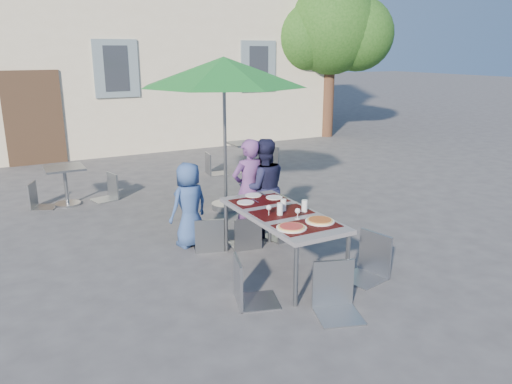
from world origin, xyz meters
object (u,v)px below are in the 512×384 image
chair_4 (371,230)px  child_2 (263,188)px  bg_chair_r_1 (270,144)px  chair_0 (208,214)px  pizza_near_left (291,227)px  chair_2 (285,202)px  child_0 (189,205)px  dining_table (281,217)px  chair_1 (246,213)px  pizza_near_right (320,221)px  bg_chair_l_0 (36,180)px  bg_chair_l_1 (212,150)px  chair_5 (338,259)px  chair_3 (247,253)px  cafe_table_0 (65,180)px  patio_umbrella (224,73)px  child_1 (249,189)px  cafe_table_1 (245,153)px  bg_chair_r_0 (107,171)px

chair_4 → child_2: bearing=102.9°
bg_chair_r_1 → chair_0: bearing=-129.2°
child_2 → chair_4: size_ratio=1.41×
pizza_near_left → chair_2: 1.63m
pizza_near_left → child_0: bearing=104.9°
dining_table → pizza_near_left: 0.58m
chair_1 → chair_2: size_ratio=0.90×
pizza_near_right → bg_chair_l_0: bg_chair_l_0 is taller
chair_2 → bg_chair_l_1: chair_2 is taller
chair_5 → chair_3: bearing=140.7°
chair_2 → chair_4: size_ratio=0.95×
cafe_table_0 → child_0: bearing=-66.6°
chair_0 → chair_1: size_ratio=1.02×
chair_4 → patio_umbrella: (-0.37, 3.25, 1.69)m
pizza_near_right → child_1: bearing=90.8°
cafe_table_1 → child_1: bearing=-116.3°
chair_2 → chair_5: 2.12m
child_1 → chair_0: child_1 is taller
pizza_near_left → chair_0: (-0.33, 1.55, -0.25)m
chair_0 → dining_table: bearing=-62.1°
bg_chair_r_0 → cafe_table_1: bearing=11.5°
child_0 → chair_4: 2.49m
chair_3 → chair_4: (1.59, -0.11, 0.02)m
bg_chair_l_0 → chair_3: bearing=-71.1°
bg_chair_r_1 → cafe_table_0: bearing=-169.4°
pizza_near_left → chair_3: size_ratio=0.34×
bg_chair_l_0 → chair_5: bearing=-66.3°
pizza_near_right → chair_1: 1.40m
pizza_near_right → dining_table: bearing=111.6°
child_0 → cafe_table_1: size_ratio=1.75×
chair_0 → bg_chair_l_1: 4.33m
pizza_near_right → bg_chair_r_0: 4.85m
chair_4 → bg_chair_r_0: chair_4 is taller
chair_1 → bg_chair_r_1: size_ratio=0.94×
pizza_near_right → child_2: (0.20, 1.69, -0.05)m
pizza_near_left → chair_4: chair_4 is taller
child_1 → chair_5: (-0.21, -2.35, -0.13)m
child_2 → child_0: bearing=6.2°
bg_chair_l_1 → patio_umbrella: bearing=-108.3°
chair_1 → chair_4: bearing=-59.9°
dining_table → cafe_table_0: size_ratio=2.68×
child_0 → chair_3: 1.86m
chair_5 → bg_chair_l_1: chair_5 is taller
child_1 → chair_0: size_ratio=1.63×
chair_5 → chair_4: bearing=29.2°
cafe_table_0 → patio_umbrella: bearing=-33.0°
bg_chair_r_0 → bg_chair_l_1: size_ratio=0.98×
chair_2 → cafe_table_0: size_ratio=1.40×
chair_0 → chair_3: (-0.22, -1.57, 0.06)m
pizza_near_left → pizza_near_right: same height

